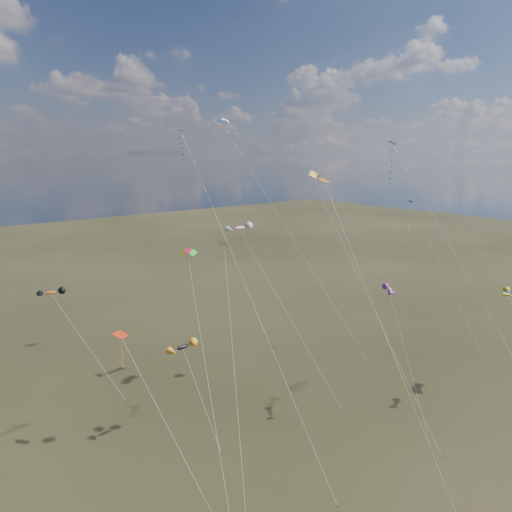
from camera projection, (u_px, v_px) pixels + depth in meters
ground at (362, 456)px, 49.12m from camera, size 400.00×400.00×0.00m
diamond_black_high at (400, 178)px, 62.15m from camera, size 3.00×23.91×33.50m
diamond_navy_tall at (193, 171)px, 58.25m from camera, size 3.56×31.55×34.95m
diamond_black_mid at (229, 302)px, 46.91m from camera, size 6.72×11.94×22.67m
diamond_red_low at (126, 359)px, 43.64m from camera, size 4.11×11.14×15.20m
diamond_navy_right at (412, 227)px, 73.60m from camera, size 1.12×16.46×24.49m
diamond_orange_center at (358, 265)px, 46.06m from camera, size 5.67×22.64×29.17m
parafoil_yellow at (315, 173)px, 61.44m from camera, size 4.48×24.08×30.03m
parafoil_blue_white at (225, 122)px, 72.28m from camera, size 12.18×23.28×37.59m
parafoil_tricolor at (188, 253)px, 48.46m from camera, size 6.08×15.38×22.22m
novelty_black_orange at (183, 347)px, 51.71m from camera, size 3.49×7.30×10.99m
novelty_orange_black at (51, 293)px, 58.99m from camera, size 7.52×8.72×14.85m
novelty_white_purple at (389, 290)px, 54.95m from camera, size 3.73×9.83×16.29m
novelty_redwhite_stripe at (240, 228)px, 64.83m from camera, size 4.67×18.32×22.15m
novelty_blue_yellow at (507, 293)px, 57.27m from camera, size 5.95×11.72×15.28m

